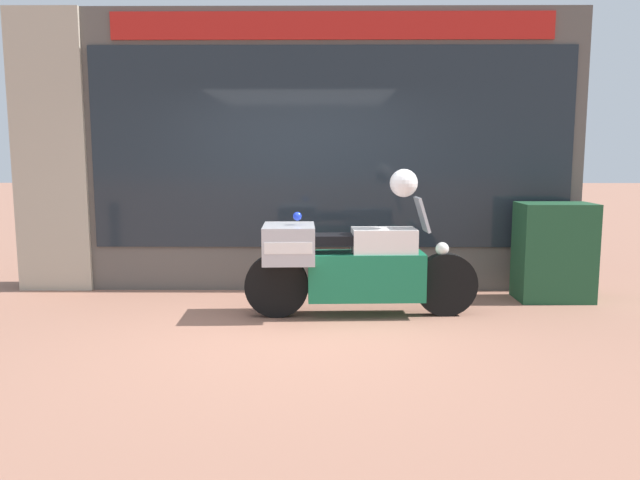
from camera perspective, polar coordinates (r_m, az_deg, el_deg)
ground_plane at (r=6.06m, az=-2.82°, el=-8.31°), size 60.00×60.00×0.00m
shop_building at (r=7.84m, az=-5.21°, el=8.04°), size 6.93×0.55×3.41m
window_display at (r=7.93m, az=0.74°, el=-0.99°), size 5.58×0.30×1.94m
paramedic_motorcycle at (r=6.48m, az=2.42°, el=-2.16°), size 2.43×0.71×1.25m
utility_cabinet at (r=7.69m, az=20.61°, el=-1.02°), size 0.83×0.54×1.13m
white_helmet at (r=6.46m, az=7.67°, el=5.19°), size 0.29×0.29×0.29m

